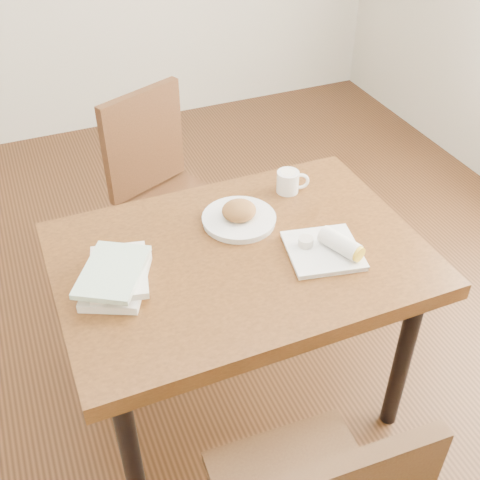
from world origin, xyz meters
name	(u,v)px	position (x,y,z in m)	size (l,w,h in m)	color
ground	(240,397)	(0.00, 0.00, -0.01)	(4.00, 5.00, 0.01)	#472814
table	(240,272)	(0.00, 0.00, 0.67)	(1.18, 0.83, 0.75)	brown
chair_far	(164,187)	(-0.04, 0.76, 0.55)	(0.55, 0.55, 0.95)	#462714
plate_scone	(239,216)	(0.06, 0.15, 0.78)	(0.26, 0.26, 0.08)	white
coffee_mug	(289,181)	(0.30, 0.26, 0.79)	(0.12, 0.08, 0.08)	white
plate_burrito	(328,248)	(0.26, -0.12, 0.77)	(0.27, 0.27, 0.08)	white
book_stack	(116,276)	(-0.40, 0.00, 0.78)	(0.28, 0.31, 0.07)	white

